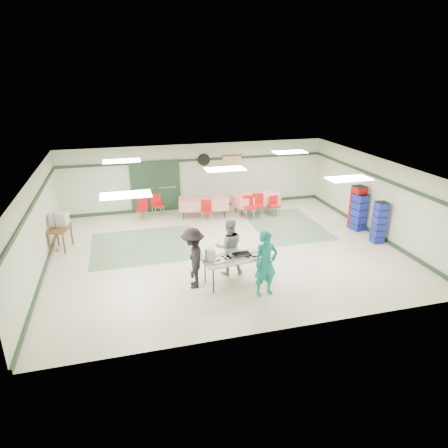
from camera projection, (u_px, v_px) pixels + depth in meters
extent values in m
plane|color=beige|center=(225.00, 249.00, 13.04)|extent=(11.00, 11.00, 0.00)
plane|color=silver|center=(225.00, 168.00, 12.07)|extent=(11.00, 11.00, 0.00)
plane|color=beige|center=(197.00, 176.00, 16.61)|extent=(11.00, 0.00, 11.00)
plane|color=beige|center=(280.00, 277.00, 8.50)|extent=(11.00, 0.00, 11.00)
plane|color=beige|center=(37.00, 227.00, 11.23)|extent=(0.00, 9.00, 9.00)
plane|color=beige|center=(377.00, 197.00, 13.88)|extent=(0.00, 9.00, 9.00)
cube|color=#1D3520|center=(197.00, 160.00, 16.33)|extent=(11.00, 0.06, 0.10)
cube|color=#1D3520|center=(198.00, 206.00, 17.05)|extent=(11.00, 0.06, 0.12)
cube|color=#1D3520|center=(33.00, 203.00, 10.99)|extent=(0.06, 9.00, 0.10)
cube|color=#1D3520|center=(45.00, 268.00, 11.70)|extent=(0.06, 9.00, 0.12)
cube|color=#1D3520|center=(379.00, 178.00, 13.62)|extent=(0.06, 9.00, 0.10)
cube|color=#1D3520|center=(372.00, 232.00, 14.33)|extent=(0.06, 9.00, 0.12)
cube|color=#65805D|center=(145.00, 245.00, 13.34)|extent=(3.50, 3.00, 0.01)
cube|color=#65805D|center=(286.00, 225.00, 15.06)|extent=(2.50, 3.50, 0.01)
cube|color=#959895|center=(144.00, 187.00, 16.14)|extent=(0.90, 0.06, 2.10)
cube|color=#959895|center=(167.00, 186.00, 16.36)|extent=(0.90, 0.06, 2.10)
cube|color=#1D3520|center=(156.00, 187.00, 16.23)|extent=(2.00, 0.03, 2.15)
cylinder|color=black|center=(204.00, 160.00, 16.38)|extent=(0.50, 0.10, 0.50)
cube|color=#D7B486|center=(232.00, 163.00, 16.74)|extent=(0.80, 0.02, 0.60)
cube|color=#A7A8A3|center=(238.00, 258.00, 10.78)|extent=(2.01, 1.04, 0.04)
cylinder|color=black|center=(213.00, 281.00, 10.35)|extent=(0.04, 0.04, 0.72)
cylinder|color=black|center=(270.00, 270.00, 10.95)|extent=(0.04, 0.04, 0.72)
cylinder|color=black|center=(205.00, 271.00, 10.88)|extent=(0.04, 0.04, 0.72)
cylinder|color=black|center=(259.00, 260.00, 11.49)|extent=(0.04, 0.04, 0.72)
cube|color=silver|center=(257.00, 256.00, 10.81)|extent=(0.57, 0.47, 0.02)
cube|color=silver|center=(233.00, 256.00, 10.80)|extent=(0.68, 0.56, 0.02)
cube|color=silver|center=(221.00, 260.00, 10.58)|extent=(0.63, 0.51, 0.02)
cube|color=black|center=(242.00, 255.00, 10.80)|extent=(0.52, 0.37, 0.08)
cube|color=white|center=(210.00, 255.00, 10.55)|extent=(0.26, 0.24, 0.32)
imported|color=#148B85|center=(266.00, 264.00, 10.14)|extent=(0.69, 0.50, 1.75)
imported|color=#98979C|center=(229.00, 247.00, 11.23)|extent=(0.86, 0.70, 1.66)
imported|color=black|center=(193.00, 258.00, 10.53)|extent=(0.80, 1.17, 1.68)
cube|color=red|center=(256.00, 195.00, 16.25)|extent=(1.97, 1.07, 0.05)
cube|color=red|center=(256.00, 199.00, 16.32)|extent=(1.97, 1.09, 0.40)
cylinder|color=black|center=(242.00, 208.00, 15.84)|extent=(0.04, 0.04, 0.72)
cylinder|color=black|center=(276.00, 203.00, 16.41)|extent=(0.04, 0.04, 0.72)
cylinder|color=black|center=(235.00, 204.00, 16.37)|extent=(0.04, 0.04, 0.72)
cylinder|color=black|center=(269.00, 199.00, 16.94)|extent=(0.04, 0.04, 0.72)
cube|color=red|center=(203.00, 199.00, 15.72)|extent=(2.03, 1.12, 0.05)
cube|color=red|center=(203.00, 203.00, 15.79)|extent=(2.03, 1.14, 0.40)
cylinder|color=black|center=(183.00, 211.00, 15.48)|extent=(0.04, 0.04, 0.72)
cylinder|color=black|center=(224.00, 210.00, 15.64)|extent=(0.04, 0.04, 0.72)
cylinder|color=black|center=(183.00, 206.00, 16.08)|extent=(0.04, 0.04, 0.72)
cylinder|color=black|center=(223.00, 205.00, 16.24)|extent=(0.04, 0.04, 0.72)
cube|color=red|center=(258.00, 206.00, 15.73)|extent=(0.54, 0.54, 0.04)
cube|color=red|center=(258.00, 199.00, 15.82)|extent=(0.44, 0.15, 0.44)
cylinder|color=silver|center=(254.00, 213.00, 15.65)|extent=(0.02, 0.02, 0.46)
cylinder|color=silver|center=(263.00, 213.00, 15.65)|extent=(0.02, 0.02, 0.46)
cylinder|color=silver|center=(253.00, 210.00, 15.98)|extent=(0.02, 0.02, 0.46)
cylinder|color=silver|center=(262.00, 210.00, 15.98)|extent=(0.02, 0.02, 0.46)
cube|color=red|center=(249.00, 207.00, 15.65)|extent=(0.43, 0.43, 0.04)
cube|color=red|center=(248.00, 200.00, 15.74)|extent=(0.42, 0.06, 0.41)
cylinder|color=silver|center=(246.00, 215.00, 15.55)|extent=(0.02, 0.02, 0.43)
cylinder|color=silver|center=(254.00, 214.00, 15.62)|extent=(0.02, 0.02, 0.43)
cylinder|color=silver|center=(244.00, 212.00, 15.85)|extent=(0.02, 0.02, 0.43)
cylinder|color=silver|center=(252.00, 211.00, 15.92)|extent=(0.02, 0.02, 0.43)
cube|color=red|center=(275.00, 206.00, 15.92)|extent=(0.40, 0.40, 0.04)
cube|color=red|center=(273.00, 200.00, 16.00)|extent=(0.38, 0.06, 0.38)
cylinder|color=silver|center=(273.00, 213.00, 15.82)|extent=(0.02, 0.02, 0.40)
cylinder|color=silver|center=(279.00, 212.00, 15.91)|extent=(0.02, 0.02, 0.40)
cylinder|color=silver|center=(269.00, 210.00, 16.09)|extent=(0.02, 0.02, 0.40)
cylinder|color=silver|center=(276.00, 210.00, 16.17)|extent=(0.02, 0.02, 0.40)
cube|color=red|center=(207.00, 211.00, 15.24)|extent=(0.46, 0.46, 0.04)
cube|color=red|center=(206.00, 205.00, 15.33)|extent=(0.40, 0.11, 0.40)
cylinder|color=silver|center=(203.00, 219.00, 15.16)|extent=(0.02, 0.02, 0.42)
cylinder|color=silver|center=(211.00, 218.00, 15.19)|extent=(0.02, 0.02, 0.42)
cylinder|color=silver|center=(202.00, 216.00, 15.46)|extent=(0.02, 0.02, 0.42)
cylinder|color=silver|center=(211.00, 216.00, 15.48)|extent=(0.02, 0.02, 0.42)
cube|color=red|center=(158.00, 206.00, 15.76)|extent=(0.53, 0.53, 0.04)
cube|color=red|center=(156.00, 199.00, 15.83)|extent=(0.43, 0.15, 0.43)
cylinder|color=silver|center=(156.00, 214.00, 15.62)|extent=(0.02, 0.02, 0.45)
cylinder|color=silver|center=(164.00, 212.00, 15.79)|extent=(0.02, 0.02, 0.45)
cylinder|color=silver|center=(152.00, 211.00, 15.90)|extent=(0.02, 0.02, 0.45)
cylinder|color=silver|center=(161.00, 210.00, 16.06)|extent=(0.02, 0.02, 0.45)
cube|color=red|center=(142.00, 209.00, 15.43)|extent=(0.51, 0.51, 0.04)
cube|color=red|center=(142.00, 202.00, 15.52)|extent=(0.40, 0.15, 0.41)
cylinder|color=silver|center=(137.00, 216.00, 15.36)|extent=(0.02, 0.02, 0.43)
cylinder|color=silver|center=(146.00, 217.00, 15.36)|extent=(0.02, 0.02, 0.43)
cylinder|color=silver|center=(139.00, 214.00, 15.67)|extent=(0.02, 0.02, 0.43)
cylinder|color=silver|center=(147.00, 214.00, 15.66)|extent=(0.02, 0.02, 0.43)
cube|color=navy|center=(379.00, 223.00, 13.34)|extent=(0.39, 0.39, 1.44)
cube|color=maroon|center=(357.00, 208.00, 14.52)|extent=(0.45, 0.45, 1.62)
cube|color=navy|center=(359.00, 212.00, 14.43)|extent=(0.50, 0.50, 1.36)
cube|color=brown|center=(59.00, 229.00, 12.81)|extent=(0.77, 1.01, 0.05)
cube|color=brown|center=(49.00, 244.00, 12.60)|extent=(0.05, 0.05, 0.70)
cube|color=brown|center=(64.00, 244.00, 12.61)|extent=(0.05, 0.05, 0.70)
cube|color=brown|center=(58.00, 235.00, 13.29)|extent=(0.05, 0.05, 0.70)
cube|color=brown|center=(72.00, 235.00, 13.30)|extent=(0.05, 0.05, 0.70)
cube|color=#AFB0AB|center=(59.00, 219.00, 13.00)|extent=(0.60, 0.54, 0.42)
cylinder|color=brown|center=(57.00, 231.00, 12.80)|extent=(0.06, 0.21, 1.25)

